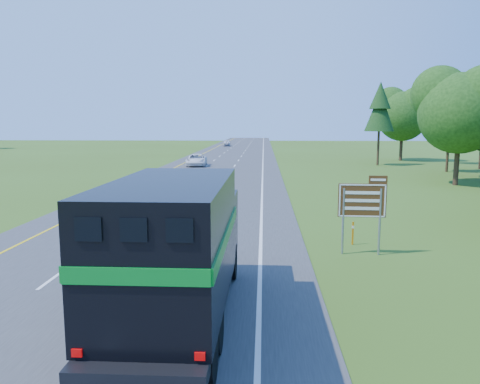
{
  "coord_description": "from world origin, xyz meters",
  "views": [
    {
      "loc": [
        5.6,
        -4.91,
        5.46
      ],
      "look_at": [
        4.36,
        19.56,
        1.89
      ],
      "focal_mm": 35.0,
      "sensor_mm": 36.0,
      "label": 1
    }
  ],
  "objects_px": {
    "horse_truck": "(177,246)",
    "far_car": "(227,143)",
    "white_suv": "(197,160)",
    "exit_sign": "(363,204)"
  },
  "relations": [
    {
      "from": "horse_truck",
      "to": "far_car",
      "type": "height_order",
      "value": "horse_truck"
    },
    {
      "from": "horse_truck",
      "to": "white_suv",
      "type": "relative_size",
      "value": 1.65
    },
    {
      "from": "far_car",
      "to": "white_suv",
      "type": "bearing_deg",
      "value": -94.38
    },
    {
      "from": "horse_truck",
      "to": "far_car",
      "type": "xyz_separation_m",
      "value": [
        -6.73,
        103.13,
        -1.41
      ]
    },
    {
      "from": "horse_truck",
      "to": "white_suv",
      "type": "height_order",
      "value": "horse_truck"
    },
    {
      "from": "white_suv",
      "to": "far_car",
      "type": "height_order",
      "value": "white_suv"
    },
    {
      "from": "white_suv",
      "to": "far_car",
      "type": "distance_m",
      "value": 54.89
    },
    {
      "from": "far_car",
      "to": "exit_sign",
      "type": "distance_m",
      "value": 96.89
    },
    {
      "from": "horse_truck",
      "to": "far_car",
      "type": "relative_size",
      "value": 2.1
    },
    {
      "from": "white_suv",
      "to": "far_car",
      "type": "bearing_deg",
      "value": 86.03
    }
  ]
}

